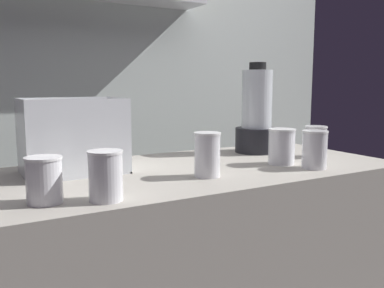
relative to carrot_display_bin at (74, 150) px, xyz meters
The scene contains 9 objects.
back_wall_unit 0.79m from the carrot_display_bin, 61.52° to the left, with size 2.60×0.24×2.50m.
carrot_display_bin is the anchor object (origin of this frame).
blender_pitcher 0.75m from the carrot_display_bin, ahead, with size 0.17×0.17×0.36m.
juice_cup_carrot_far_left 0.34m from the carrot_display_bin, 115.57° to the right, with size 0.09×0.09×0.11m.
juice_cup_orange_left 0.36m from the carrot_display_bin, 92.49° to the right, with size 0.08×0.08×0.12m.
juice_cup_pomegranate_middle 0.42m from the carrot_display_bin, 37.56° to the right, with size 0.08×0.08×0.13m.
juice_cup_pomegranate_right 0.69m from the carrot_display_bin, 18.03° to the right, with size 0.09×0.09×0.12m.
juice_cup_mango_far_right 0.78m from the carrot_display_bin, 24.72° to the right, with size 0.08×0.08×0.13m.
juice_cup_pomegranate_rightmost 0.89m from the carrot_display_bin, 10.83° to the right, with size 0.08×0.08×0.12m.
Camera 1 is at (-0.67, -1.18, 1.18)m, focal length 38.93 mm.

